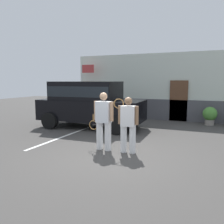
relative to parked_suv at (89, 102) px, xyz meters
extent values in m
plane|color=#423F3D|center=(2.47, -3.29, -1.15)|extent=(40.00, 40.00, 0.00)
cube|color=silver|center=(-0.03, -1.79, -1.14)|extent=(0.12, 4.40, 0.01)
cube|color=silver|center=(2.47, 3.55, 0.62)|extent=(9.83, 0.30, 3.53)
cube|color=#4C4C51|center=(2.47, 3.35, -0.60)|extent=(8.26, 0.10, 1.10)
cube|color=brown|center=(3.42, 3.33, -0.10)|extent=(0.90, 0.06, 2.10)
cube|color=black|center=(0.11, 0.00, -0.35)|extent=(4.67, 2.08, 0.90)
cube|color=black|center=(-0.14, -0.01, 0.50)|extent=(2.97, 1.87, 0.80)
cube|color=black|center=(-0.14, -0.01, 0.48)|extent=(2.91, 1.89, 0.44)
cylinder|color=black|center=(1.62, 1.01, -0.79)|extent=(0.73, 0.29, 0.72)
cylinder|color=black|center=(1.69, -0.88, -0.79)|extent=(0.73, 0.29, 0.72)
cylinder|color=black|center=(-1.48, 0.89, -0.79)|extent=(0.73, 0.29, 0.72)
cylinder|color=black|center=(-1.40, -1.01, -0.79)|extent=(0.73, 0.29, 0.72)
cylinder|color=white|center=(2.23, -2.93, -0.72)|extent=(0.20, 0.20, 0.84)
cylinder|color=white|center=(1.94, -2.91, -0.72)|extent=(0.20, 0.20, 0.84)
cube|color=silver|center=(2.09, -2.92, 0.01)|extent=(0.45, 0.30, 0.63)
sphere|color=tan|center=(2.09, -2.92, 0.48)|extent=(0.23, 0.23, 0.23)
cylinder|color=tan|center=(2.36, -2.93, 0.04)|extent=(0.11, 0.11, 0.57)
cylinder|color=tan|center=(1.82, -2.90, 0.04)|extent=(0.11, 0.11, 0.57)
torus|color=olive|center=(1.70, -2.84, -0.43)|extent=(0.37, 0.05, 0.37)
cylinder|color=olive|center=(1.70, -2.84, -0.19)|extent=(0.03, 0.03, 0.20)
cylinder|color=white|center=(3.00, -2.90, -0.75)|extent=(0.18, 0.18, 0.79)
cylinder|color=white|center=(2.73, -2.92, -0.75)|extent=(0.18, 0.18, 0.79)
cube|color=white|center=(2.86, -2.91, -0.07)|extent=(0.42, 0.28, 0.59)
sphere|color=#8C6647|center=(2.86, -2.91, 0.37)|extent=(0.22, 0.22, 0.22)
cylinder|color=#8C6647|center=(3.11, -2.89, -0.04)|extent=(0.10, 0.10, 0.54)
cylinder|color=#8C6647|center=(2.61, -2.93, -0.04)|extent=(0.10, 0.10, 0.54)
torus|color=olive|center=(2.56, -2.88, 0.28)|extent=(0.28, 0.13, 0.29)
cylinder|color=olive|center=(2.56, -2.88, 0.04)|extent=(0.03, 0.03, 0.20)
cylinder|color=gray|center=(4.96, 2.73, -1.02)|extent=(0.42, 0.42, 0.26)
sphere|color=#4C8C38|center=(4.96, 2.73, -0.61)|extent=(0.66, 0.66, 0.66)
cylinder|color=silver|center=(-2.01, 2.82, 0.37)|extent=(0.05, 0.05, 3.04)
cube|color=#B23838|center=(-1.61, 2.82, 1.62)|extent=(0.75, 0.02, 0.45)
camera|label=1|loc=(5.09, -9.26, 0.93)|focal=38.04mm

